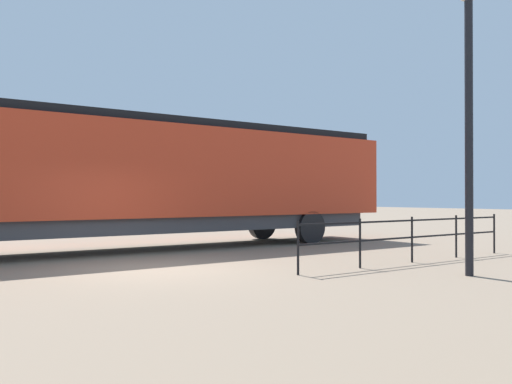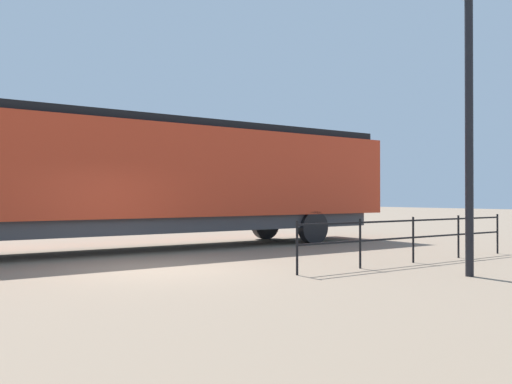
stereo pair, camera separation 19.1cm
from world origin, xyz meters
The scene contains 4 objects.
ground_plane centered at (0.00, 0.00, 0.00)m, with size 120.00×120.00×0.00m, color #84705B.
locomotive centered at (-4.17, 2.02, 2.20)m, with size 2.99×17.38×3.88m.
lamp_post centered at (4.59, 4.64, 4.42)m, with size 0.55×0.55×6.06m.
platform_fence centered at (2.49, 5.55, 0.71)m, with size 0.05×7.25×1.10m.
Camera 1 is at (10.89, -5.25, 1.58)m, focal length 38.39 mm.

